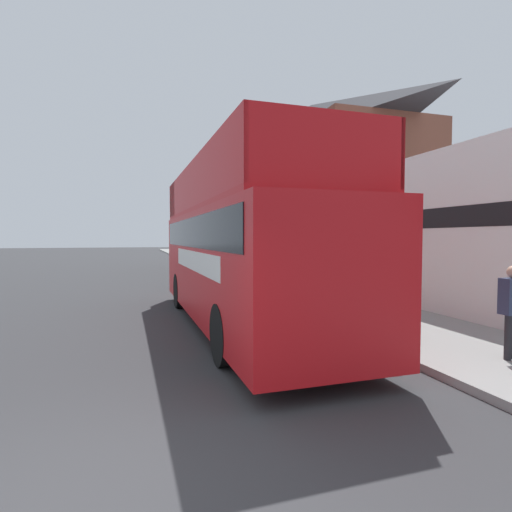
# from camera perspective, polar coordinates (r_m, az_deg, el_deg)

# --- Properties ---
(ground_plane) EXTENTS (144.00, 144.00, 0.00)m
(ground_plane) POSITION_cam_1_polar(r_m,az_deg,el_deg) (24.68, -18.21, -2.74)
(ground_plane) COLOR #333335
(sidewalk) EXTENTS (3.47, 108.00, 0.14)m
(sidewalk) POSITION_cam_1_polar(r_m,az_deg,el_deg) (22.59, -0.81, -2.91)
(sidewalk) COLOR gray
(sidewalk) RESTS_ON ground_plane
(brick_terrace_rear) EXTENTS (6.00, 17.51, 10.77)m
(brick_terrace_rear) POSITION_cam_1_polar(r_m,az_deg,el_deg) (26.43, 7.82, 9.41)
(brick_terrace_rear) COLOR brown
(brick_terrace_rear) RESTS_ON ground_plane
(tour_bus) EXTENTS (2.68, 10.19, 4.06)m
(tour_bus) POSITION_cam_1_polar(r_m,az_deg,el_deg) (10.22, -2.47, 0.40)
(tour_bus) COLOR red
(tour_bus) RESTS_ON ground_plane
(parked_car_ahead_of_bus) EXTENTS (1.97, 4.61, 1.42)m
(parked_car_ahead_of_bus) POSITION_cam_1_polar(r_m,az_deg,el_deg) (18.47, -6.27, -2.31)
(parked_car_ahead_of_bus) COLOR black
(parked_car_ahead_of_bus) RESTS_ON ground_plane
(lamp_post_nearest) EXTENTS (0.35, 0.35, 4.33)m
(lamp_post_nearest) POSITION_cam_1_polar(r_m,az_deg,el_deg) (9.32, 16.92, 8.05)
(lamp_post_nearest) COLOR black
(lamp_post_nearest) RESTS_ON sidewalk
(lamp_post_second) EXTENTS (0.35, 0.35, 4.88)m
(lamp_post_second) POSITION_cam_1_polar(r_m,az_deg,el_deg) (16.94, 0.52, 6.82)
(lamp_post_second) COLOR black
(lamp_post_second) RESTS_ON sidewalk
(lamp_post_third) EXTENTS (0.35, 0.35, 4.80)m
(lamp_post_third) POSITION_cam_1_polar(r_m,az_deg,el_deg) (25.07, -5.18, 5.34)
(lamp_post_third) COLOR black
(lamp_post_third) RESTS_ON sidewalk
(litter_bin) EXTENTS (0.48, 0.48, 0.97)m
(litter_bin) POSITION_cam_1_polar(r_m,az_deg,el_deg) (11.06, 15.90, -5.79)
(litter_bin) COLOR black
(litter_bin) RESTS_ON sidewalk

